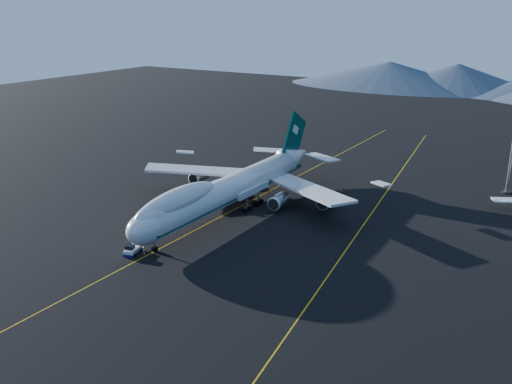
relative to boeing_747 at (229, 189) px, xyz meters
The scene contains 5 objects.
ground 5.81m from the boeing_747, 90.00° to the right, with size 500.00×500.00×0.00m, color black.
taxiway_line_main 5.80m from the boeing_747, 90.00° to the right, with size 0.25×220.00×0.01m, color #C99B0B.
taxiway_line_side 32.14m from the boeing_747, 18.38° to the left, with size 0.25×200.00×0.01m, color #C99B0B.
boeing_747 is the anchor object (origin of this frame).
pushback_tug 30.14m from the boeing_747, 95.80° to the right, with size 3.35×4.70×1.86m.
Camera 1 is at (71.53, -104.70, 46.53)m, focal length 40.00 mm.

